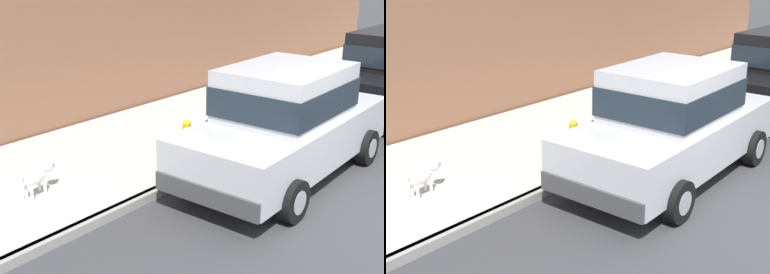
{
  "view_description": "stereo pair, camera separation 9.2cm",
  "coord_description": "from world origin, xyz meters",
  "views": [
    {
      "loc": [
        2.06,
        -6.75,
        3.6
      ],
      "look_at": [
        -3.03,
        -0.71,
        0.85
      ],
      "focal_mm": 49.06,
      "sensor_mm": 36.0,
      "label": 1
    },
    {
      "loc": [
        2.13,
        -6.69,
        3.6
      ],
      "look_at": [
        -3.03,
        -0.71,
        0.85
      ],
      "focal_mm": 49.06,
      "sensor_mm": 36.0,
      "label": 2
    }
  ],
  "objects": [
    {
      "name": "curb",
      "position": [
        -3.2,
        0.0,
        0.07
      ],
      "size": [
        0.16,
        64.0,
        0.14
      ],
      "primitive_type": "cube",
      "color": "gray",
      "rests_on": "ground"
    },
    {
      "name": "sidewalk",
      "position": [
        -5.0,
        0.0,
        0.07
      ],
      "size": [
        3.6,
        64.0,
        0.14
      ],
      "primitive_type": "cube",
      "color": "#B7B5AD",
      "rests_on": "ground"
    },
    {
      "name": "car_silver_sedan",
      "position": [
        -2.1,
        0.6,
        0.98
      ],
      "size": [
        2.14,
        4.65,
        1.92
      ],
      "color": "#BCBCC1",
      "rests_on": "ground"
    },
    {
      "name": "building_facade",
      "position": [
        -7.1,
        4.39,
        2.26
      ],
      "size": [
        0.5,
        20.0,
        4.53
      ],
      "primitive_type": "cube",
      "color": "#8C5B42",
      "rests_on": "ground"
    },
    {
      "name": "fire_hydrant",
      "position": [
        -3.65,
        -0.11,
        0.48
      ],
      "size": [
        0.34,
        0.24,
        0.72
      ],
      "color": "gold",
      "rests_on": "sidewalk"
    },
    {
      "name": "dog_white",
      "position": [
        -4.44,
        -2.68,
        0.43
      ],
      "size": [
        0.29,
        0.75,
        0.49
      ],
      "color": "white",
      "rests_on": "sidewalk"
    }
  ]
}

